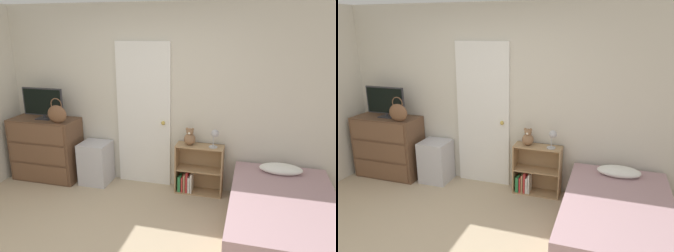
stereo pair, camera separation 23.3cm
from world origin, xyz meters
The scene contains 10 objects.
wall_back centered at (0.00, 2.04, 1.27)m, with size 10.00×0.06×2.55m.
door_closed centered at (-0.07, 1.99, 1.03)m, with size 0.78×0.09×2.05m.
dresser centered at (-1.55, 1.75, 0.47)m, with size 1.00×0.48×0.94m.
tv centered at (-1.53, 1.75, 1.17)m, with size 0.64×0.16×0.46m.
handbag centered at (-1.21, 1.61, 1.07)m, with size 0.29×0.11×0.36m.
storage_bin centered at (-0.76, 1.79, 0.31)m, with size 0.41×0.40×0.62m.
bookshelf centered at (0.72, 1.88, 0.29)m, with size 0.65×0.25×0.70m.
teddy_bear centered at (0.62, 1.87, 0.80)m, with size 0.16×0.16×0.24m.
desk_lamp centered at (0.97, 1.83, 0.87)m, with size 0.13×0.13×0.25m.
bed centered at (1.81, 1.07, 0.24)m, with size 1.15×1.86×0.59m.
Camera 2 is at (1.65, -2.19, 2.20)m, focal length 35.00 mm.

